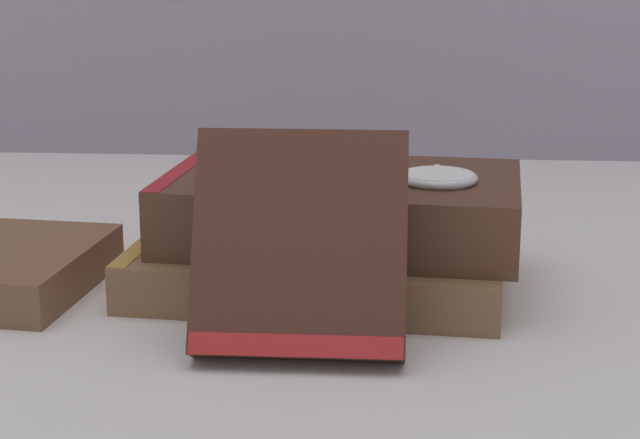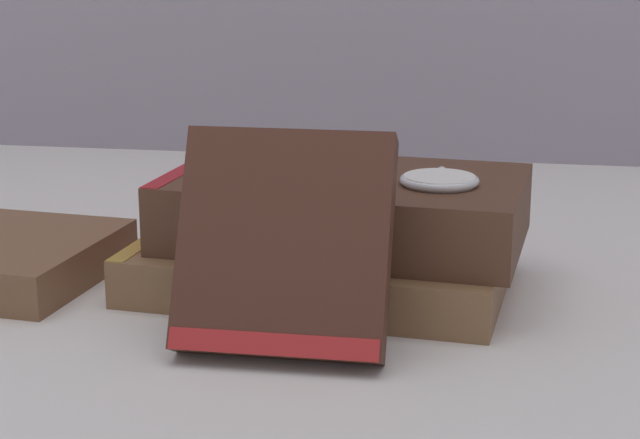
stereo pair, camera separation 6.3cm
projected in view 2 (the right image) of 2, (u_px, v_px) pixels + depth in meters
ground_plane at (243, 304)px, 0.67m from camera, size 3.00×3.00×0.00m
book_flat_bottom at (311, 267)px, 0.69m from camera, size 0.25×0.16×0.03m
book_flat_top at (337, 208)px, 0.69m from camera, size 0.24×0.16×0.04m
book_leaning_front at (284, 253)px, 0.58m from camera, size 0.12×0.08×0.12m
pocket_watch at (439, 180)px, 0.66m from camera, size 0.05×0.05×0.01m
reading_glasses at (304, 220)px, 0.86m from camera, size 0.09×0.04×0.00m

